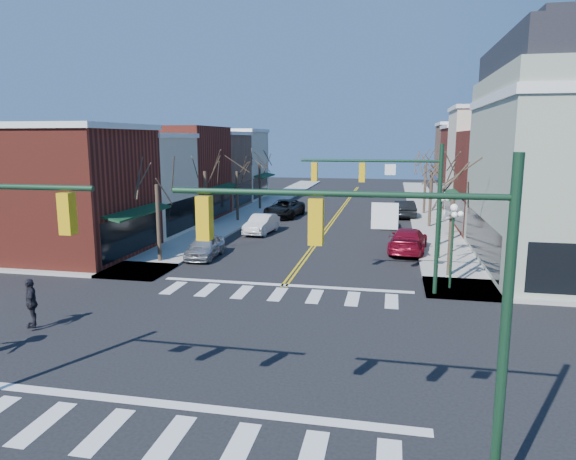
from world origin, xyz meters
The scene contains 31 objects.
ground centered at (0.00, 0.00, 0.00)m, with size 160.00×160.00×0.00m, color black.
sidewalk_left centered at (-8.75, 20.00, 0.07)m, with size 3.50×70.00×0.15m, color #9E9B93.
sidewalk_right centered at (8.75, 20.00, 0.07)m, with size 3.50×70.00×0.15m, color #9E9B93.
bldg_left_brick_a centered at (-15.50, 11.75, 4.00)m, with size 10.00×8.50×8.00m, color maroon.
bldg_left_stucco_a centered at (-15.50, 19.50, 3.75)m, with size 10.00×7.00×7.50m, color beige.
bldg_left_brick_b centered at (-15.50, 27.50, 4.25)m, with size 10.00×9.00×8.50m, color maroon.
bldg_left_tan centered at (-15.50, 35.75, 3.90)m, with size 10.00×7.50×7.80m, color #87604A.
bldg_left_stucco_b centered at (-15.50, 43.50, 4.10)m, with size 10.00×8.00×8.20m, color beige.
bldg_right_brick_a centered at (15.50, 25.75, 4.00)m, with size 10.00×8.50×8.00m, color maroon.
bldg_right_stucco centered at (15.50, 33.50, 5.00)m, with size 10.00×7.00×10.00m, color beige.
bldg_right_brick_b centered at (15.50, 41.00, 4.25)m, with size 10.00×8.00×8.50m, color maroon.
bldg_right_tan centered at (15.50, 49.00, 4.50)m, with size 10.00×8.00×9.00m, color #87604A.
traffic_mast_near_right centered at (5.55, -7.40, 4.71)m, with size 6.60×0.28×7.20m.
traffic_mast_far_right centered at (5.55, 7.40, 4.71)m, with size 6.60×0.28×7.20m.
lamppost_corner centered at (8.20, 8.50, 2.96)m, with size 0.36×0.36×4.33m.
lamppost_midblock centered at (8.20, 15.00, 2.96)m, with size 0.36×0.36×4.33m.
tree_left_a centered at (-8.40, 11.00, 2.38)m, with size 0.24×0.24×4.76m, color #382B21.
tree_left_b centered at (-8.40, 19.00, 2.52)m, with size 0.24×0.24×5.04m, color #382B21.
tree_left_c centered at (-8.40, 27.00, 2.27)m, with size 0.24×0.24×4.55m, color #382B21.
tree_left_d centered at (-8.40, 35.00, 2.45)m, with size 0.24×0.24×4.90m, color #382B21.
tree_right_a centered at (8.40, 11.00, 2.31)m, with size 0.24×0.24×4.62m, color #382B21.
tree_right_b centered at (8.40, 19.00, 2.59)m, with size 0.24×0.24×5.18m, color #382B21.
tree_right_c centered at (8.40, 27.00, 2.42)m, with size 0.24×0.24×4.83m, color #382B21.
tree_right_d centered at (8.40, 35.00, 2.48)m, with size 0.24×0.24×4.97m, color #382B21.
car_left_near centered at (-6.19, 12.82, 0.71)m, with size 1.68×4.17×1.42m, color #A6A7AB.
car_left_mid centered at (-4.80, 21.74, 0.75)m, with size 1.59×4.57×1.51m, color silver.
car_left_far centered at (-4.80, 30.48, 0.83)m, with size 2.75×5.96×1.66m, color black.
car_right_near centered at (6.40, 17.01, 0.81)m, with size 2.27×5.58×1.62m, color maroon.
car_right_mid centered at (4.80, 27.00, 0.74)m, with size 1.75×4.36×1.49m, color silver.
car_right_far centered at (6.40, 32.72, 0.81)m, with size 1.71×4.92×1.62m, color black.
pedestrian_dark_a centered at (-8.42, -0.28, 1.12)m, with size 1.13×0.47×1.93m, color black.
Camera 1 is at (5.24, -17.09, 7.44)m, focal length 32.00 mm.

